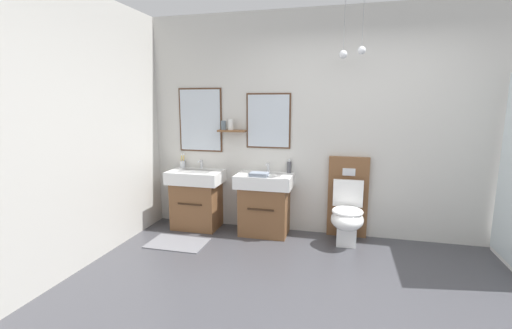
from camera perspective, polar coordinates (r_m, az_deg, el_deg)
The scene contains 12 objects.
ground_plane at distance 3.12m, azimuth 15.40°, elevation -23.25°, with size 6.68×4.91×0.10m, color #3D3D42.
wall_back at distance 4.42m, azimuth 15.61°, elevation 6.17°, with size 5.48×0.46×2.75m.
wall_left at distance 3.67m, azimuth -30.16°, elevation 4.46°, with size 0.12×3.71×2.75m, color beige.
bath_mat at distance 4.34m, azimuth -12.68°, elevation -12.40°, with size 0.68×0.44×0.01m, color slate.
vanity_sink_left at distance 4.71m, azimuth -9.63°, elevation -5.31°, with size 0.69×0.48×0.77m.
tap_on_left_sink at distance 4.77m, azimuth -8.95°, elevation 0.22°, with size 0.03×0.13×0.11m.
vanity_sink_right at distance 4.43m, azimuth 1.42°, elevation -6.17°, with size 0.69×0.48×0.77m.
tap_on_right_sink at distance 4.50m, azimuth 1.93°, elevation -0.27°, with size 0.03×0.13×0.11m.
toilet at distance 4.34m, azimuth 14.65°, elevation -7.29°, with size 0.48×0.62×1.00m.
toothbrush_cup at distance 4.88m, azimuth -11.89°, elevation 0.13°, with size 0.07×0.07×0.20m.
soap_dispenser at distance 4.44m, azimuth 5.42°, elevation -0.38°, with size 0.06×0.06×0.18m.
folded_hand_towel at distance 4.22m, azimuth 0.49°, elevation -1.63°, with size 0.22×0.16×0.04m, color gray.
Camera 1 is at (-0.12, -2.62, 1.64)m, focal length 24.55 mm.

